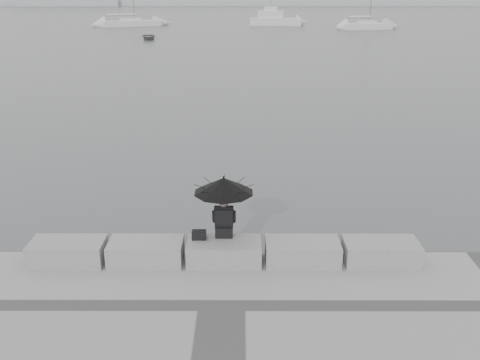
{
  "coord_description": "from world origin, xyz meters",
  "views": [
    {
      "loc": [
        0.37,
        -10.78,
        6.23
      ],
      "look_at": [
        0.34,
        3.0,
        1.15
      ],
      "focal_mm": 40.0,
      "sensor_mm": 36.0,
      "label": 1
    }
  ],
  "objects_px": {
    "seated_person": "(224,192)",
    "dinghy": "(149,37)",
    "sailboat_right": "(366,25)",
    "motor_cruiser": "(276,19)",
    "sailboat_left": "(131,23)"
  },
  "relations": [
    {
      "from": "seated_person",
      "to": "motor_cruiser",
      "type": "xyz_separation_m",
      "value": [
        5.81,
        76.98,
        -1.14
      ]
    },
    {
      "from": "sailboat_right",
      "to": "dinghy",
      "type": "bearing_deg",
      "value": -164.26
    },
    {
      "from": "seated_person",
      "to": "dinghy",
      "type": "height_order",
      "value": "seated_person"
    },
    {
      "from": "sailboat_left",
      "to": "sailboat_right",
      "type": "relative_size",
      "value": 1.0
    },
    {
      "from": "sailboat_right",
      "to": "motor_cruiser",
      "type": "bearing_deg",
      "value": 136.68
    },
    {
      "from": "motor_cruiser",
      "to": "sailboat_right",
      "type": "bearing_deg",
      "value": -25.75
    },
    {
      "from": "motor_cruiser",
      "to": "dinghy",
      "type": "distance_m",
      "value": 27.96
    },
    {
      "from": "motor_cruiser",
      "to": "sailboat_left",
      "type": "bearing_deg",
      "value": -168.96
    },
    {
      "from": "sailboat_right",
      "to": "dinghy",
      "type": "distance_m",
      "value": 32.51
    },
    {
      "from": "seated_person",
      "to": "motor_cruiser",
      "type": "bearing_deg",
      "value": 86.21
    },
    {
      "from": "seated_person",
      "to": "dinghy",
      "type": "bearing_deg",
      "value": 101.54
    },
    {
      "from": "sailboat_left",
      "to": "dinghy",
      "type": "xyz_separation_m",
      "value": [
        6.11,
        -20.75,
        -0.21
      ]
    },
    {
      "from": "sailboat_left",
      "to": "dinghy",
      "type": "relative_size",
      "value": 3.7
    },
    {
      "from": "seated_person",
      "to": "dinghy",
      "type": "relative_size",
      "value": 0.4
    },
    {
      "from": "sailboat_right",
      "to": "motor_cruiser",
      "type": "relative_size",
      "value": 1.56
    }
  ]
}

